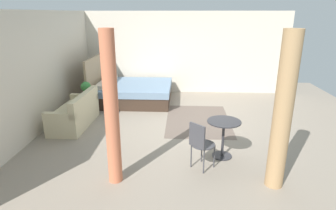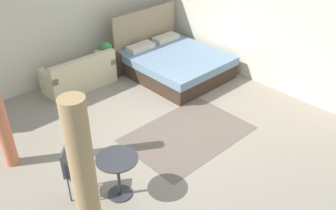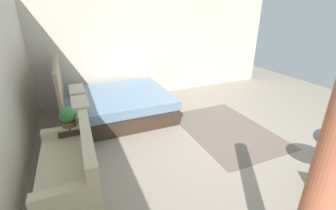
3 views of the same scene
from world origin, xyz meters
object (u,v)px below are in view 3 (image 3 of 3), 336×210
Objects in this scene: nightstand at (72,139)px; potted_plant at (68,117)px; bed at (114,104)px; balcony_table at (336,154)px; couch at (72,169)px.

nightstand is 1.50× the size of potted_plant.
bed is 4.13m from balcony_table.
potted_plant is at bearing -176.50° from nightstand.
potted_plant reaches higher than couch.
potted_plant is (0.76, -0.04, 0.45)m from couch.
couch is at bearing 67.47° from balcony_table.
bed is 1.50m from nightstand.
bed reaches higher than couch.
couch is 3.60m from balcony_table.
nightstand is 0.47m from potted_plant.
couch is (-2.02, 0.99, -0.02)m from bed.
couch is at bearing 153.95° from bed.
nightstand is at bearing 55.77° from balcony_table.
potted_plant reaches higher than balcony_table.
nightstand is at bearing -2.29° from couch.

